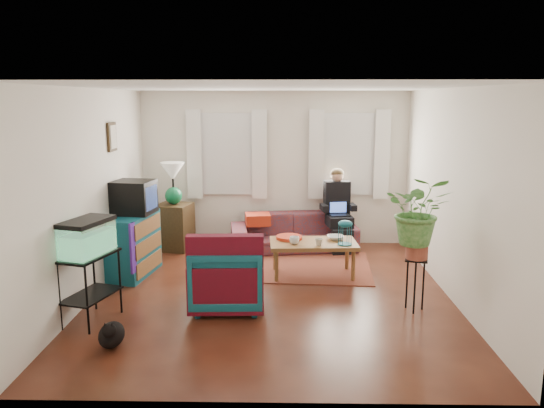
{
  "coord_description": "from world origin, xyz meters",
  "views": [
    {
      "loc": [
        0.14,
        -6.47,
        2.46
      ],
      "look_at": [
        0.0,
        0.4,
        1.1
      ],
      "focal_mm": 35.0,
      "sensor_mm": 36.0,
      "label": 1
    }
  ],
  "objects_px": {
    "armchair": "(227,272)",
    "plant_stand": "(415,285)",
    "side_table": "(175,227)",
    "dresser": "(132,245)",
    "coffee_table": "(313,259)",
    "aquarium_stand": "(91,288)",
    "sofa": "(294,226)"
  },
  "relations": [
    {
      "from": "armchair",
      "to": "plant_stand",
      "type": "xyz_separation_m",
      "value": [
        2.22,
        -0.08,
        -0.11
      ]
    },
    {
      "from": "side_table",
      "to": "dresser",
      "type": "relative_size",
      "value": 0.79
    },
    {
      "from": "coffee_table",
      "to": "plant_stand",
      "type": "bearing_deg",
      "value": -50.4
    },
    {
      "from": "dresser",
      "to": "coffee_table",
      "type": "distance_m",
      "value": 2.57
    },
    {
      "from": "aquarium_stand",
      "to": "coffee_table",
      "type": "relative_size",
      "value": 0.65
    },
    {
      "from": "armchair",
      "to": "coffee_table",
      "type": "xyz_separation_m",
      "value": [
        1.09,
        1.15,
        -0.18
      ]
    },
    {
      "from": "sofa",
      "to": "armchair",
      "type": "height_order",
      "value": "armchair"
    },
    {
      "from": "sofa",
      "to": "armchair",
      "type": "bearing_deg",
      "value": -116.03
    },
    {
      "from": "aquarium_stand",
      "to": "sofa",
      "type": "bearing_deg",
      "value": 67.89
    },
    {
      "from": "sofa",
      "to": "aquarium_stand",
      "type": "xyz_separation_m",
      "value": [
        -2.32,
        -2.94,
        -0.01
      ]
    },
    {
      "from": "side_table",
      "to": "plant_stand",
      "type": "xyz_separation_m",
      "value": [
        3.35,
        -2.56,
        -0.06
      ]
    },
    {
      "from": "side_table",
      "to": "dresser",
      "type": "distance_m",
      "value": 1.37
    },
    {
      "from": "armchair",
      "to": "plant_stand",
      "type": "height_order",
      "value": "armchair"
    },
    {
      "from": "aquarium_stand",
      "to": "plant_stand",
      "type": "height_order",
      "value": "aquarium_stand"
    },
    {
      "from": "sofa",
      "to": "plant_stand",
      "type": "relative_size",
      "value": 3.19
    },
    {
      "from": "dresser",
      "to": "armchair",
      "type": "distance_m",
      "value": 1.87
    },
    {
      "from": "aquarium_stand",
      "to": "coffee_table",
      "type": "height_order",
      "value": "aquarium_stand"
    },
    {
      "from": "aquarium_stand",
      "to": "coffee_table",
      "type": "distance_m",
      "value": 3.04
    },
    {
      "from": "dresser",
      "to": "coffee_table",
      "type": "height_order",
      "value": "dresser"
    },
    {
      "from": "aquarium_stand",
      "to": "armchair",
      "type": "distance_m",
      "value": 1.55
    },
    {
      "from": "armchair",
      "to": "coffee_table",
      "type": "height_order",
      "value": "armchair"
    },
    {
      "from": "armchair",
      "to": "coffee_table",
      "type": "bearing_deg",
      "value": -135.93
    },
    {
      "from": "side_table",
      "to": "armchair",
      "type": "xyz_separation_m",
      "value": [
        1.13,
        -2.48,
        0.05
      ]
    },
    {
      "from": "coffee_table",
      "to": "aquarium_stand",
      "type": "bearing_deg",
      "value": -150.77
    },
    {
      "from": "plant_stand",
      "to": "sofa",
      "type": "bearing_deg",
      "value": 118.25
    },
    {
      "from": "side_table",
      "to": "aquarium_stand",
      "type": "distance_m",
      "value": 2.96
    },
    {
      "from": "side_table",
      "to": "dresser",
      "type": "xyz_separation_m",
      "value": [
        -0.34,
        -1.32,
        0.05
      ]
    },
    {
      "from": "armchair",
      "to": "plant_stand",
      "type": "relative_size",
      "value": 1.34
    },
    {
      "from": "aquarium_stand",
      "to": "coffee_table",
      "type": "xyz_separation_m",
      "value": [
        2.57,
        1.61,
        -0.14
      ]
    },
    {
      "from": "sofa",
      "to": "side_table",
      "type": "distance_m",
      "value": 1.97
    },
    {
      "from": "dresser",
      "to": "coffee_table",
      "type": "xyz_separation_m",
      "value": [
        2.56,
        -0.0,
        -0.19
      ]
    },
    {
      "from": "side_table",
      "to": "plant_stand",
      "type": "bearing_deg",
      "value": -37.35
    }
  ]
}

